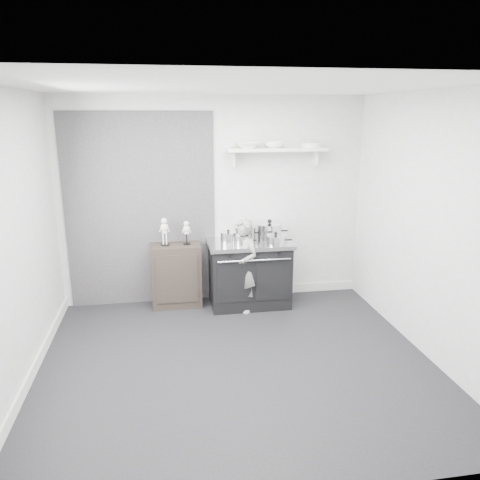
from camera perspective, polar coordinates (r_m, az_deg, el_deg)
The scene contains 16 objects.
ground at distance 4.96m, azimuth -0.51°, elevation -14.67°, with size 4.00×4.00×0.00m, color black.
room_shell at distance 4.51m, azimuth -1.98°, elevation 4.56°, with size 4.02×3.62×2.71m.
wall_shelf at distance 6.12m, azimuth 4.47°, elevation 10.85°, with size 1.30×0.26×0.24m.
stove at distance 6.17m, azimuth 1.15°, elevation -4.03°, with size 1.08×0.67×0.87m.
side_cabinet at distance 6.21m, azimuth -7.76°, elevation -4.26°, with size 0.64×0.37×0.83m, color black.
child at distance 5.92m, azimuth 0.39°, elevation -3.17°, with size 0.44×0.29×1.21m, color gray.
pot_front_left at distance 5.89m, azimuth -1.42°, elevation 0.23°, with size 0.29×0.20×0.19m.
pot_back_left at distance 6.14m, azimuth 0.58°, elevation 0.90°, with size 0.38×0.29×0.22m.
pot_back_right at distance 6.19m, azimuth 3.61°, elevation 1.15°, with size 0.42×0.33×0.26m.
pot_front_right at distance 5.90m, azimuth 4.38°, elevation 0.03°, with size 0.34×0.25×0.17m.
pot_front_center at distance 5.85m, azimuth 0.26°, elevation -0.03°, with size 0.28×0.19×0.16m.
skeleton_full at distance 6.03m, azimuth -9.20°, elevation 1.25°, with size 0.12×0.07×0.41m, color silver, non-canonical shape.
skeleton_torso at distance 6.04m, azimuth -6.54°, elevation 1.09°, with size 0.10×0.06×0.35m, color silver, non-canonical shape.
bowl_large at distance 6.03m, azimuth 0.92°, elevation 11.47°, with size 0.29×0.29×0.07m, color white.
bowl_small at distance 6.10m, azimuth 4.17°, elevation 11.50°, with size 0.25×0.25×0.08m, color white.
plate_stack at distance 6.24m, azimuth 8.74°, elevation 11.37°, with size 0.27×0.27×0.06m, color silver.
Camera 1 is at (-0.67, -4.25, 2.48)m, focal length 35.00 mm.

